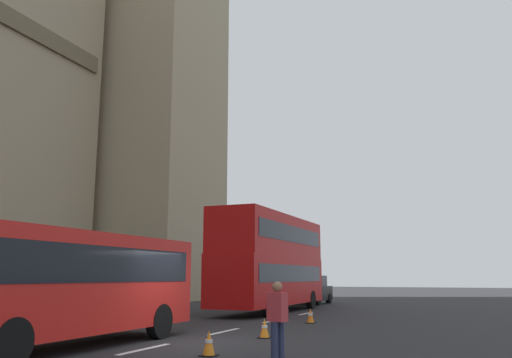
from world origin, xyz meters
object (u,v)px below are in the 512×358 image
object	(u,v)px
sedan_lead	(311,290)
traffic_cone_middle	(264,328)
pedestrian_near_cones	(277,319)
double_decker_bus	(271,259)
traffic_cone_east	(310,316)
traffic_cone_west	(209,343)

from	to	relation	value
sedan_lead	traffic_cone_middle	world-z (taller)	sedan_lead
pedestrian_near_cones	double_decker_bus	bearing A→B (deg)	21.18
traffic_cone_middle	traffic_cone_east	xyz separation A→B (m)	(5.38, 0.18, 0.00)
double_decker_bus	sedan_lead	world-z (taller)	double_decker_bus
sedan_lead	traffic_cone_middle	size ratio (longest dim) A/B	7.59
traffic_cone_east	traffic_cone_west	bearing A→B (deg)	-178.20
traffic_cone_west	double_decker_bus	bearing A→B (deg)	15.30
sedan_lead	traffic_cone_west	size ratio (longest dim) A/B	7.59
double_decker_bus	pedestrian_near_cones	xyz separation A→B (m)	(-15.12, -5.86, -1.80)
double_decker_bus	sedan_lead	size ratio (longest dim) A/B	2.42
double_decker_bus	traffic_cone_east	xyz separation A→B (m)	(-5.55, -3.73, -2.43)
traffic_cone_west	pedestrian_near_cones	size ratio (longest dim) A/B	0.34
sedan_lead	traffic_cone_west	xyz separation A→B (m)	(-22.90, -4.30, -0.63)
sedan_lead	pedestrian_near_cones	xyz separation A→B (m)	(-23.32, -6.13, -0.00)
traffic_cone_middle	pedestrian_near_cones	bearing A→B (deg)	-155.12
traffic_cone_east	pedestrian_near_cones	size ratio (longest dim) A/B	0.34
sedan_lead	traffic_cone_middle	bearing A→B (deg)	-167.65
traffic_cone_west	traffic_cone_east	size ratio (longest dim) A/B	1.00
traffic_cone_middle	pedestrian_near_cones	xyz separation A→B (m)	(-4.19, -1.94, 0.63)
sedan_lead	traffic_cone_east	xyz separation A→B (m)	(-13.75, -4.01, -0.63)
traffic_cone_west	traffic_cone_middle	distance (m)	3.77
traffic_cone_middle	traffic_cone_east	distance (m)	5.38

